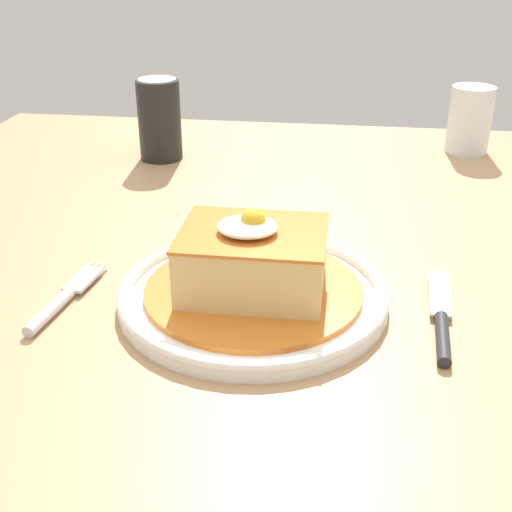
# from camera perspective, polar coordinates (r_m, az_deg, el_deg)

# --- Properties ---
(dining_table) EXTENTS (1.21, 0.98, 0.76)m
(dining_table) POSITION_cam_1_polar(r_m,az_deg,el_deg) (0.84, 4.83, -4.72)
(dining_table) COLOR #A87F56
(dining_table) RESTS_ON ground_plane
(main_plate) EXTENTS (0.26, 0.26, 0.02)m
(main_plate) POSITION_cam_1_polar(r_m,az_deg,el_deg) (0.65, -0.24, -3.25)
(main_plate) COLOR white
(main_plate) RESTS_ON dining_table
(sandwich_meal) EXTENTS (0.21, 0.21, 0.09)m
(sandwich_meal) POSITION_cam_1_polar(r_m,az_deg,el_deg) (0.63, -0.26, -0.82)
(sandwich_meal) COLOR #C66B23
(sandwich_meal) RESTS_ON main_plate
(fork) EXTENTS (0.03, 0.14, 0.01)m
(fork) POSITION_cam_1_polar(r_m,az_deg,el_deg) (0.67, -16.47, -3.70)
(fork) COLOR silver
(fork) RESTS_ON dining_table
(knife) EXTENTS (0.03, 0.17, 0.01)m
(knife) POSITION_cam_1_polar(r_m,az_deg,el_deg) (0.63, 15.72, -5.69)
(knife) COLOR #262628
(knife) RESTS_ON dining_table
(soda_can) EXTENTS (0.07, 0.07, 0.12)m
(soda_can) POSITION_cam_1_polar(r_m,az_deg,el_deg) (1.05, -8.32, 11.56)
(soda_can) COLOR black
(soda_can) RESTS_ON dining_table
(drinking_glass) EXTENTS (0.07, 0.07, 0.10)m
(drinking_glass) POSITION_cam_1_polar(r_m,az_deg,el_deg) (1.13, 17.89, 10.76)
(drinking_glass) COLOR gold
(drinking_glass) RESTS_ON dining_table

